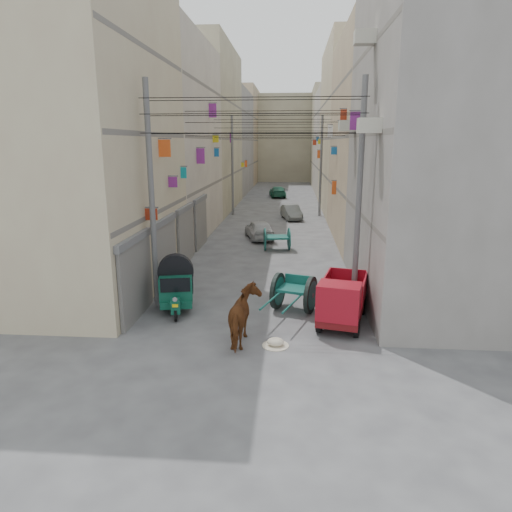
# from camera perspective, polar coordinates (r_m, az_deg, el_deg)

# --- Properties ---
(ground) EXTENTS (140.00, 140.00, 0.00)m
(ground) POSITION_cam_1_polar(r_m,az_deg,el_deg) (11.45, -2.96, -17.02)
(ground) COLOR #444447
(ground) RESTS_ON ground
(building_row_left) EXTENTS (8.00, 62.00, 14.00)m
(building_row_left) POSITION_cam_1_polar(r_m,az_deg,el_deg) (44.83, -7.72, 14.59)
(building_row_left) COLOR #BCB18E
(building_row_left) RESTS_ON ground
(building_row_right) EXTENTS (8.00, 62.00, 14.00)m
(building_row_right) POSITION_cam_1_polar(r_m,az_deg,el_deg) (44.35, 13.61, 14.34)
(building_row_right) COLOR gray
(building_row_right) RESTS_ON ground
(end_cap_building) EXTENTS (22.00, 10.00, 13.00)m
(end_cap_building) POSITION_cam_1_polar(r_m,az_deg,el_deg) (75.74, 3.65, 14.42)
(end_cap_building) COLOR #AFA88A
(end_cap_building) RESTS_ON ground
(shutters_left) EXTENTS (0.18, 14.40, 2.88)m
(shutters_left) POSITION_cam_1_polar(r_m,az_deg,el_deg) (21.23, -9.90, 1.82)
(shutters_left) COLOR #4B4B50
(shutters_left) RESTS_ON ground
(signboards) EXTENTS (8.22, 40.52, 5.67)m
(signboards) POSITION_cam_1_polar(r_m,az_deg,el_deg) (31.50, 2.10, 9.49)
(signboards) COLOR gold
(signboards) RESTS_ON ground
(ac_units) EXTENTS (0.70, 6.55, 3.35)m
(ac_units) POSITION_cam_1_polar(r_m,az_deg,el_deg) (17.61, 12.75, 18.68)
(ac_units) COLOR #BAB8A7
(ac_units) RESTS_ON ground
(utility_poles) EXTENTS (7.40, 22.20, 8.00)m
(utility_poles) POSITION_cam_1_polar(r_m,az_deg,el_deg) (26.82, 1.70, 9.93)
(utility_poles) COLOR #5C5C5F
(utility_poles) RESTS_ON ground
(overhead_cables) EXTENTS (7.40, 22.52, 1.12)m
(overhead_cables) POSITION_cam_1_polar(r_m,az_deg,el_deg) (24.17, 1.42, 16.05)
(overhead_cables) COLOR black
(overhead_cables) RESTS_ON ground
(auto_rickshaw) EXTENTS (1.58, 2.31, 1.57)m
(auto_rickshaw) POSITION_cam_1_polar(r_m,az_deg,el_deg) (16.64, -9.93, -3.60)
(auto_rickshaw) COLOR black
(auto_rickshaw) RESTS_ON ground
(tonga_cart) EXTENTS (1.98, 3.15, 1.33)m
(tonga_cart) POSITION_cam_1_polar(r_m,az_deg,el_deg) (16.41, 4.76, -4.53)
(tonga_cart) COLOR black
(tonga_cart) RESTS_ON ground
(mini_truck) EXTENTS (1.97, 3.21, 1.68)m
(mini_truck) POSITION_cam_1_polar(r_m,az_deg,el_deg) (15.15, 10.61, -5.88)
(mini_truck) COLOR black
(mini_truck) RESTS_ON ground
(second_cart) EXTENTS (1.58, 1.44, 1.26)m
(second_cart) POSITION_cam_1_polar(r_m,az_deg,el_deg) (25.60, 2.63, 2.21)
(second_cart) COLOR #124E46
(second_cart) RESTS_ON ground
(feed_sack) EXTENTS (0.50, 0.40, 0.25)m
(feed_sack) POSITION_cam_1_polar(r_m,az_deg,el_deg) (13.83, 2.46, -10.68)
(feed_sack) COLOR beige
(feed_sack) RESTS_ON ground
(horse) EXTENTS (0.92, 2.00, 1.69)m
(horse) POSITION_cam_1_polar(r_m,az_deg,el_deg) (13.75, -1.40, -7.56)
(horse) COLOR maroon
(horse) RESTS_ON ground
(distant_car_white) EXTENTS (2.32, 3.82, 1.22)m
(distant_car_white) POSITION_cam_1_polar(r_m,az_deg,el_deg) (28.63, 0.41, 3.35)
(distant_car_white) COLOR #B7B7B7
(distant_car_white) RESTS_ON ground
(distant_car_grey) EXTENTS (1.88, 3.54, 1.11)m
(distant_car_grey) POSITION_cam_1_polar(r_m,az_deg,el_deg) (36.26, 4.44, 5.48)
(distant_car_grey) COLOR #4E5350
(distant_car_grey) RESTS_ON ground
(distant_car_green) EXTENTS (2.15, 4.26, 1.19)m
(distant_car_green) POSITION_cam_1_polar(r_m,az_deg,el_deg) (51.25, 2.72, 8.04)
(distant_car_green) COLOR #22644B
(distant_car_green) RESTS_ON ground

